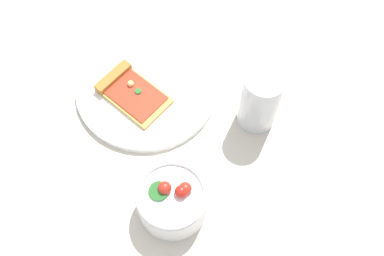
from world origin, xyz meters
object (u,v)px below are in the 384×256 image
object	(u,v)px
plate	(147,87)
pizza_slice_main	(130,91)
soda_glass	(260,102)
salad_bowl	(172,200)

from	to	relation	value
plate	pizza_slice_main	size ratio (longest dim) A/B	1.80
plate	soda_glass	bearing A→B (deg)	142.41
plate	soda_glass	distance (m)	0.22
plate	pizza_slice_main	distance (m)	0.04
soda_glass	pizza_slice_main	bearing A→B (deg)	-31.57
pizza_slice_main	salad_bowl	bearing A→B (deg)	90.67
soda_glass	plate	bearing A→B (deg)	-37.59
salad_bowl	soda_glass	xyz separation A→B (m)	(-0.21, -0.11, 0.02)
plate	pizza_slice_main	xyz separation A→B (m)	(0.04, 0.00, 0.01)
plate	salad_bowl	distance (m)	0.25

